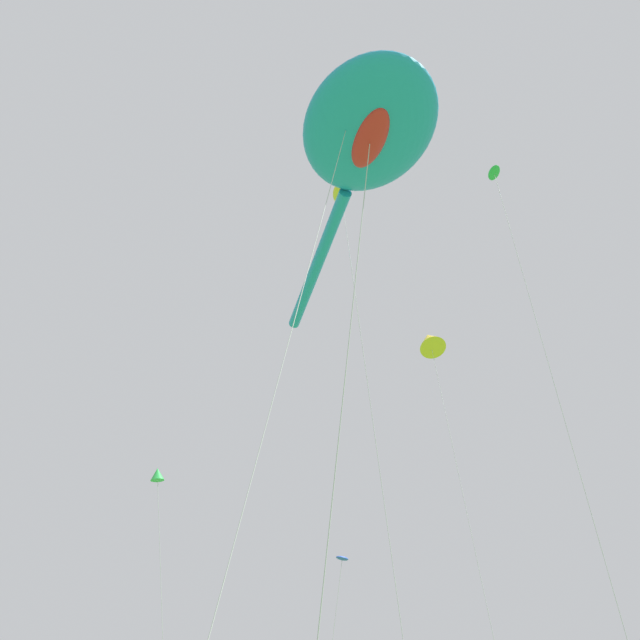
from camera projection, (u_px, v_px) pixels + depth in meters
name	position (u px, v px, depth m)	size (l,w,h in m)	color
big_show_kite	(366.00, 137.00, 19.29)	(6.28, 11.66, 17.78)	#1E8CBF
small_kite_stunt_black	(356.00, 91.00, 20.36)	(5.16, 1.89, 19.55)	pink
small_kite_diamond_red	(342.00, 199.00, 25.58)	(1.39, 2.07, 20.97)	yellow
small_kite_delta_white	(498.00, 188.00, 26.39)	(0.86, 1.49, 22.35)	green
small_kite_streamer_purple	(158.00, 478.00, 27.61)	(2.47, 1.08, 13.26)	green
small_kite_bird_shape	(341.00, 568.00, 28.32)	(1.58, 0.99, 10.59)	blue
small_kite_box_yellow	(430.00, 342.00, 30.63)	(2.45, 4.21, 19.69)	yellow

